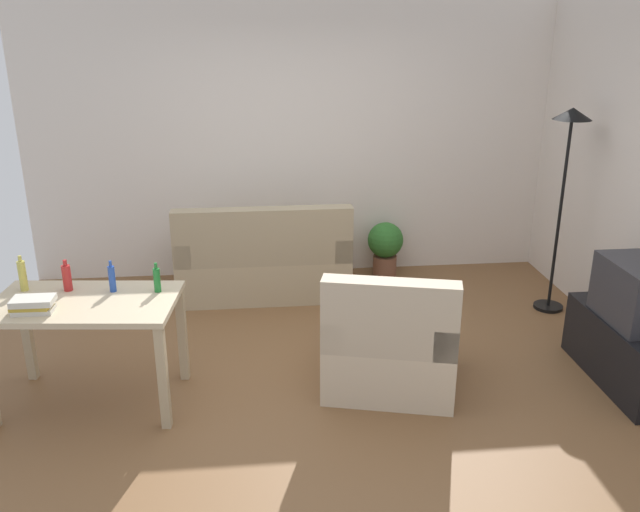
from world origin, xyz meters
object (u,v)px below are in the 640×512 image
torchiere_lamp (567,155)px  bottle_red (67,277)px  desk (86,316)px  potted_plant (385,246)px  book_stack (33,305)px  couch (264,263)px  bottle_blue (112,278)px  armchair (390,345)px  bottle_squat (23,275)px  bottle_green (157,280)px  tv_stand (628,351)px  tv (639,293)px

torchiere_lamp → bottle_red: size_ratio=8.25×
desk → potted_plant: bearing=46.9°
bottle_red → book_stack: bottle_red is taller
couch → bottle_blue: 2.05m
potted_plant → book_stack: (-2.72, -2.27, 0.48)m
torchiere_lamp → potted_plant: bearing=144.9°
armchair → bottle_blue: bearing=10.4°
couch → book_stack: size_ratio=6.15×
desk → bottle_squat: size_ratio=5.07×
couch → bottle_squat: 2.36m
desk → armchair: size_ratio=1.17×
torchiere_lamp → book_stack: size_ratio=6.92×
bottle_blue → book_stack: bearing=-146.8°
couch → bottle_blue: size_ratio=7.31×
potted_plant → bottle_green: bearing=-134.4°
couch → book_stack: (-1.48, -1.96, 0.50)m
torchiere_lamp → book_stack: torchiere_lamp is taller
couch → desk: bearing=56.3°
bottle_red → book_stack: bearing=-111.1°
desk → bottle_green: (0.47, 0.10, 0.20)m
potted_plant → bottle_squat: bottle_squat is taller
torchiere_lamp → bottle_squat: 4.37m
desk → armchair: (2.07, 0.01, -0.33)m
book_stack → armchair: bearing=3.9°
couch → bottle_red: size_ratio=7.34×
bottle_squat → bottle_red: (0.30, -0.03, -0.02)m
desk → bottle_green: bottle_green is taller
desk → bottle_red: size_ratio=5.77×
tv_stand → torchiere_lamp: torchiere_lamp is taller
armchair → book_stack: armchair is taller
torchiere_lamp → bottle_green: bearing=-162.0°
couch → armchair: 2.00m
bottle_red → couch: bearing=50.3°
couch → bottle_red: (-1.35, -1.62, 0.55)m
bottle_blue → bottle_green: (0.30, -0.03, -0.01)m
torchiere_lamp → bottle_green: (-3.32, -1.08, -0.57)m
potted_plant → bottle_squat: size_ratio=2.28×
bottle_squat → bottle_blue: size_ratio=1.13×
torchiere_lamp → bottle_red: bearing=-165.8°
bottle_blue → tv: bearing=-4.0°
bottle_green → bottle_squat: bearing=172.7°
desk → bottle_squat: bearing=159.4°
book_stack → bottle_green: bearing=18.9°
bottle_squat → bottle_blue: bearing=-7.7°
couch → potted_plant: (1.24, 0.31, 0.02)m
tv → potted_plant: (-1.34, 2.24, -0.37)m
couch → tv_stand: couch is taller
torchiere_lamp → potted_plant: (-1.34, 0.94, -1.08)m
bottle_red → bottle_green: size_ratio=1.06×
armchair → bottle_blue: bottle_blue is taller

